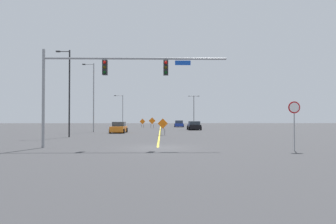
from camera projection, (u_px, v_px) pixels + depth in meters
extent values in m
plane|color=#38383A|center=(158.00, 147.00, 21.51)|extent=(180.41, 180.41, 0.00)
cube|color=yellow|center=(161.00, 126.00, 71.61)|extent=(0.16, 100.23, 0.01)
cylinder|color=gray|center=(43.00, 98.00, 21.41)|extent=(0.20, 0.20, 6.89)
cylinder|color=gray|center=(135.00, 59.00, 21.59)|extent=(12.85, 0.14, 0.14)
cube|color=black|center=(105.00, 68.00, 21.54)|extent=(0.34, 0.32, 1.05)
sphere|color=red|center=(105.00, 62.00, 21.37)|extent=(0.22, 0.22, 0.22)
sphere|color=#3C3106|center=(104.00, 67.00, 21.37)|extent=(0.22, 0.22, 0.22)
sphere|color=black|center=(104.00, 72.00, 21.36)|extent=(0.22, 0.22, 0.22)
cube|color=black|center=(166.00, 68.00, 21.62)|extent=(0.34, 0.32, 1.05)
sphere|color=red|center=(166.00, 62.00, 21.46)|extent=(0.22, 0.22, 0.22)
sphere|color=#3C3106|center=(166.00, 67.00, 21.45)|extent=(0.22, 0.22, 0.22)
sphere|color=black|center=(166.00, 72.00, 21.45)|extent=(0.22, 0.22, 0.22)
cube|color=#1447B7|center=(183.00, 63.00, 21.65)|extent=(1.10, 0.03, 0.32)
cylinder|color=gray|center=(294.00, 132.00, 19.36)|extent=(0.07, 0.07, 2.37)
cylinder|color=#B20F14|center=(294.00, 107.00, 19.39)|extent=(0.76, 0.03, 0.76)
cylinder|color=white|center=(294.00, 107.00, 19.37)|extent=(0.61, 0.01, 0.61)
cylinder|color=gray|center=(94.00, 98.00, 44.20)|extent=(0.16, 0.16, 9.92)
cylinder|color=gray|center=(89.00, 64.00, 44.27)|extent=(1.42, 0.08, 0.08)
cube|color=#262628|center=(84.00, 64.00, 44.25)|extent=(0.44, 0.24, 0.14)
cylinder|color=gray|center=(123.00, 111.00, 70.14)|extent=(0.16, 0.16, 7.24)
cylinder|color=gray|center=(119.00, 96.00, 70.19)|extent=(1.72, 0.08, 0.08)
cube|color=#262628|center=(115.00, 96.00, 70.17)|extent=(0.44, 0.24, 0.14)
cylinder|color=black|center=(69.00, 94.00, 32.87)|extent=(0.16, 0.16, 9.35)
cylinder|color=black|center=(64.00, 52.00, 32.93)|extent=(1.23, 0.08, 0.08)
cube|color=#262628|center=(58.00, 51.00, 32.92)|extent=(0.44, 0.24, 0.14)
cylinder|color=black|center=(194.00, 110.00, 85.83)|extent=(0.16, 0.16, 8.23)
cylinder|color=black|center=(191.00, 96.00, 85.89)|extent=(1.34, 0.08, 0.08)
cube|color=#262628|center=(189.00, 96.00, 85.87)|extent=(0.44, 0.24, 0.14)
cylinder|color=black|center=(196.00, 96.00, 85.91)|extent=(1.34, 0.08, 0.08)
cube|color=#262628|center=(199.00, 96.00, 85.93)|extent=(0.44, 0.24, 0.14)
cube|color=orange|center=(163.00, 122.00, 55.03)|extent=(1.26, 0.11, 1.26)
cylinder|color=black|center=(161.00, 128.00, 55.02)|extent=(0.05, 0.05, 0.56)
cylinder|color=black|center=(164.00, 128.00, 55.00)|extent=(0.05, 0.05, 0.56)
cube|color=orange|center=(152.00, 121.00, 62.19)|extent=(1.38, 0.04, 1.38)
cylinder|color=black|center=(151.00, 126.00, 62.17)|extent=(0.05, 0.05, 0.71)
cylinder|color=black|center=(153.00, 126.00, 62.18)|extent=(0.05, 0.05, 0.71)
cube|color=orange|center=(142.00, 121.00, 65.05)|extent=(1.19, 0.24, 1.20)
cylinder|color=black|center=(141.00, 126.00, 64.99)|extent=(0.05, 0.05, 0.63)
cylinder|color=black|center=(144.00, 126.00, 65.07)|extent=(0.05, 0.05, 0.63)
cube|color=orange|center=(163.00, 124.00, 36.55)|extent=(1.23, 0.18, 1.23)
cylinder|color=black|center=(161.00, 132.00, 36.56)|extent=(0.05, 0.05, 0.74)
cylinder|color=black|center=(165.00, 132.00, 36.51)|extent=(0.05, 0.05, 0.74)
cube|color=orange|center=(119.00, 129.00, 41.87)|extent=(1.90, 4.04, 0.73)
cube|color=#333D47|center=(119.00, 124.00, 42.08)|extent=(1.66, 1.84, 0.62)
cylinder|color=black|center=(110.00, 131.00, 40.47)|extent=(0.24, 0.65, 0.64)
cylinder|color=black|center=(124.00, 131.00, 40.46)|extent=(0.24, 0.65, 0.64)
cylinder|color=black|center=(114.00, 130.00, 43.27)|extent=(0.24, 0.65, 0.64)
cylinder|color=black|center=(127.00, 130.00, 43.25)|extent=(0.24, 0.65, 0.64)
cube|color=black|center=(194.00, 127.00, 52.06)|extent=(1.97, 4.39, 0.72)
cube|color=#333D47|center=(194.00, 123.00, 51.86)|extent=(1.76, 2.43, 0.59)
cylinder|color=black|center=(199.00, 128.00, 53.62)|extent=(0.22, 0.64, 0.64)
cylinder|color=black|center=(188.00, 128.00, 53.57)|extent=(0.22, 0.64, 0.64)
cylinder|color=black|center=(201.00, 128.00, 50.56)|extent=(0.22, 0.64, 0.64)
cylinder|color=black|center=(189.00, 128.00, 50.50)|extent=(0.22, 0.64, 0.64)
cube|color=#1E389E|center=(179.00, 125.00, 68.00)|extent=(2.07, 4.53, 0.65)
cube|color=#333D47|center=(179.00, 122.00, 67.78)|extent=(1.79, 2.44, 0.63)
cylinder|color=black|center=(183.00, 125.00, 69.53)|extent=(0.25, 0.65, 0.64)
cylinder|color=black|center=(175.00, 125.00, 69.57)|extent=(0.25, 0.65, 0.64)
cylinder|color=black|center=(183.00, 126.00, 66.41)|extent=(0.25, 0.65, 0.64)
cylinder|color=black|center=(175.00, 126.00, 66.45)|extent=(0.25, 0.65, 0.64)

